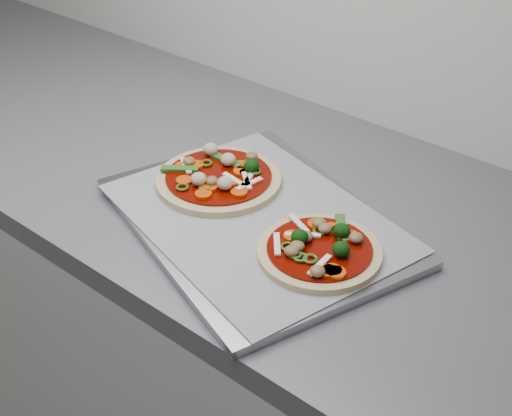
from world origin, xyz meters
The scene contains 4 objects.
baking_tray centered at (-0.37, 1.22, 0.91)m, with size 0.43×0.32×0.01m, color gray.
parchment centered at (-0.37, 1.22, 0.92)m, with size 0.41×0.30×0.00m, color #9B9AA0.
pizza_left centered at (-0.47, 1.25, 0.93)m, with size 0.27×0.27×0.03m.
pizza_right centered at (-0.25, 1.20, 0.93)m, with size 0.19×0.19×0.03m.
Camera 1 is at (0.17, 0.57, 1.50)m, focal length 50.00 mm.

